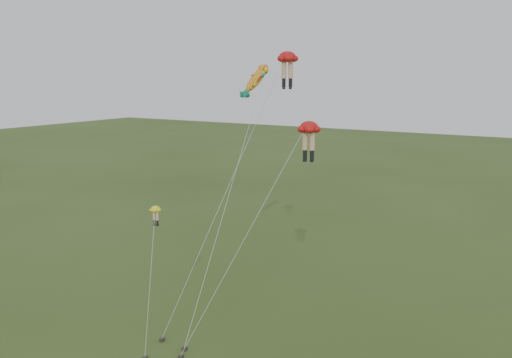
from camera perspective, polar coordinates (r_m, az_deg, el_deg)
The scene contains 5 objects.
ground at distance 40.52m, azimuth -7.38°, elevation -16.36°, with size 300.00×300.00×0.00m, color #2F4619.
legs_kite_red_high at distance 41.78m, azimuth 3.00°, elevation 11.50°, with size 5.98×10.11×19.84m.
legs_kite_red_mid at distance 38.10m, azimuth 5.16°, elevation 4.64°, with size 6.40×8.52×15.16m.
legs_kite_yellow at distance 39.67m, azimuth -10.09°, elevation -4.05°, with size 2.44×4.17×9.32m.
fish_kite at distance 45.53m, azimuth 0.03°, elevation 9.91°, with size 2.21×12.83×19.26m.
Camera 1 is at (23.06, -27.88, 18.25)m, focal length 40.00 mm.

